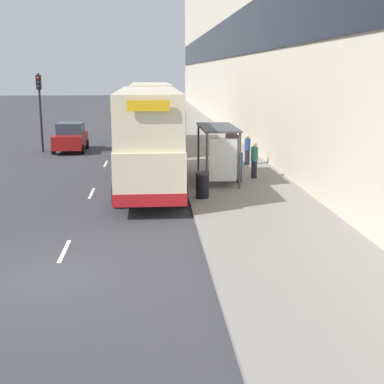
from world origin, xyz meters
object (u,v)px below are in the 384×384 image
(pedestrian_at_shelter, at_px, (239,165))
(bus_shelter, at_px, (222,144))
(litter_bin, at_px, (202,185))
(double_decker_bus_near, at_px, (149,137))
(traffic_light_far_kerb, at_px, (40,100))
(car_0, at_px, (71,137))
(pedestrian_2, at_px, (247,149))
(pedestrian_1, at_px, (254,160))
(double_decker_bus_ahead, at_px, (151,115))

(pedestrian_at_shelter, bearing_deg, bus_shelter, 155.85)
(bus_shelter, height_order, litter_bin, bus_shelter)
(double_decker_bus_near, height_order, traffic_light_far_kerb, traffic_light_far_kerb)
(car_0, height_order, litter_bin, car_0)
(pedestrian_at_shelter, height_order, traffic_light_far_kerb, traffic_light_far_kerb)
(pedestrian_2, xyz_separation_m, litter_bin, (-3.19, -7.66, -0.29))
(double_decker_bus_near, xyz_separation_m, pedestrian_2, (5.27, 4.92, -1.32))
(double_decker_bus_near, height_order, car_0, double_decker_bus_near)
(bus_shelter, distance_m, car_0, 14.04)
(traffic_light_far_kerb, bearing_deg, bus_shelter, -47.22)
(bus_shelter, distance_m, pedestrian_1, 1.95)
(double_decker_bus_near, bearing_deg, pedestrian_2, 43.04)
(double_decker_bus_near, height_order, pedestrian_1, double_decker_bus_near)
(traffic_light_far_kerb, bearing_deg, double_decker_bus_ahead, 7.09)
(bus_shelter, bearing_deg, traffic_light_far_kerb, 132.78)
(double_decker_bus_near, bearing_deg, litter_bin, -52.90)
(double_decker_bus_ahead, distance_m, pedestrian_2, 9.14)
(pedestrian_at_shelter, height_order, litter_bin, pedestrian_at_shelter)
(double_decker_bus_ahead, relative_size, pedestrian_2, 6.61)
(double_decker_bus_near, xyz_separation_m, pedestrian_at_shelter, (4.03, 0.17, -1.35))
(double_decker_bus_near, height_order, pedestrian_at_shelter, double_decker_bus_near)
(double_decker_bus_near, relative_size, double_decker_bus_ahead, 1.03)
(car_0, relative_size, litter_bin, 3.83)
(bus_shelter, relative_size, pedestrian_2, 2.61)
(pedestrian_at_shelter, height_order, pedestrian_2, pedestrian_2)
(bus_shelter, height_order, pedestrian_1, bus_shelter)
(bus_shelter, distance_m, double_decker_bus_near, 3.36)
(double_decker_bus_near, relative_size, pedestrian_2, 6.82)
(bus_shelter, distance_m, double_decker_bus_ahead, 12.29)
(double_decker_bus_ahead, relative_size, traffic_light_far_kerb, 2.14)
(bus_shelter, distance_m, pedestrian_2, 4.93)
(pedestrian_1, relative_size, pedestrian_2, 1.06)
(pedestrian_1, distance_m, pedestrian_2, 3.78)
(bus_shelter, bearing_deg, litter_bin, -110.66)
(double_decker_bus_ahead, height_order, pedestrian_at_shelter, double_decker_bus_ahead)
(pedestrian_1, relative_size, litter_bin, 1.62)
(double_decker_bus_near, xyz_separation_m, pedestrian_1, (4.92, 1.16, -1.28))
(bus_shelter, bearing_deg, car_0, 126.84)
(car_0, distance_m, pedestrian_2, 12.40)
(bus_shelter, relative_size, double_decker_bus_ahead, 0.39)
(pedestrian_1, bearing_deg, double_decker_bus_near, -166.72)
(bus_shelter, height_order, pedestrian_at_shelter, bus_shelter)
(pedestrian_1, bearing_deg, car_0, 133.52)
(car_0, xyz_separation_m, traffic_light_far_kerb, (-1.77, -0.22, 2.43))
(litter_bin, bearing_deg, double_decker_bus_near, 127.10)
(pedestrian_at_shelter, relative_size, pedestrian_2, 0.97)
(double_decker_bus_near, height_order, litter_bin, double_decker_bus_near)
(double_decker_bus_near, bearing_deg, double_decker_bus_ahead, 89.40)
(pedestrian_1, distance_m, traffic_light_far_kerb, 15.85)
(double_decker_bus_ahead, relative_size, pedestrian_at_shelter, 6.80)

